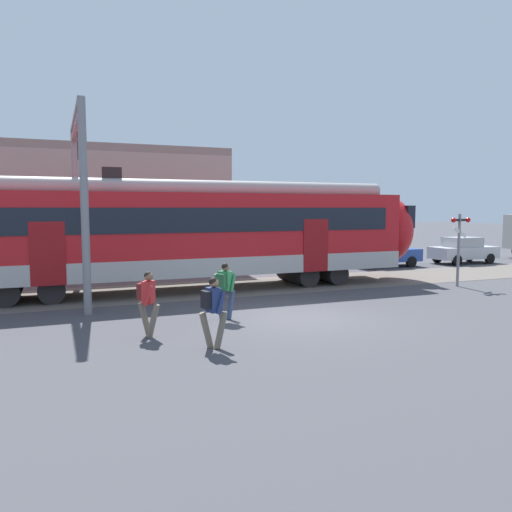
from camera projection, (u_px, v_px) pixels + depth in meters
ground_plane at (298, 317)px, 14.85m from camera, size 160.00×160.00×0.00m
pedestrian_red at (148, 298)px, 12.50m from camera, size 0.56×0.66×1.67m
pedestrian_navy at (213, 306)px, 11.43m from camera, size 0.69×0.54×1.67m
pedestrian_green at (225, 286)px, 14.41m from camera, size 0.71×0.51×1.67m
parked_car_blue at (384, 253)px, 27.58m from camera, size 4.01×1.78×1.54m
parked_car_silver at (463, 250)px, 29.27m from camera, size 4.01×1.77×1.54m
catenary_gantry at (79, 178)px, 17.79m from camera, size 0.24×6.64×6.53m
crossing_signal at (459, 238)px, 20.48m from camera, size 0.96×0.22×3.00m
background_building at (54, 209)px, 25.75m from camera, size 17.77×5.00×9.20m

